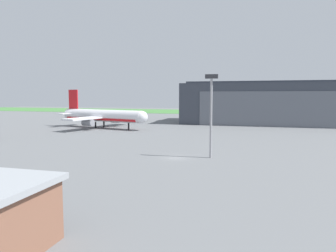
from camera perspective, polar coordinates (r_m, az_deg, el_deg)
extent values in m
plane|color=slate|center=(60.55, 1.44, -5.76)|extent=(440.00, 440.00, 0.00)
cube|color=#46813E|center=(222.85, 11.77, 2.47)|extent=(440.00, 56.00, 0.08)
cube|color=#383D47|center=(140.97, 17.83, 3.91)|extent=(70.67, 34.40, 16.68)
cube|color=slate|center=(123.71, 18.13, 2.92)|extent=(53.71, 0.30, 13.34)
cube|color=#383D47|center=(141.03, 17.94, 7.54)|extent=(70.67, 8.26, 1.20)
cylinder|color=silver|center=(116.21, -11.79, 1.88)|extent=(34.38, 12.57, 4.29)
sphere|color=silver|center=(105.65, -4.78, 1.61)|extent=(4.12, 4.12, 4.12)
sphere|color=silver|center=(128.22, -17.57, 2.07)|extent=(3.34, 3.34, 3.34)
cube|color=red|center=(116.29, -11.78, 1.30)|extent=(31.72, 11.94, 0.75)
cube|color=red|center=(126.01, -16.80, 4.67)|extent=(4.43, 1.48, 7.29)
cube|color=silver|center=(124.51, -18.01, 2.16)|extent=(4.47, 6.58, 0.28)
cube|color=silver|center=(128.90, -15.91, 2.33)|extent=(4.47, 6.58, 0.28)
cube|color=silver|center=(110.39, -15.04, 1.33)|extent=(9.01, 15.90, 0.56)
cube|color=silver|center=(123.30, -9.36, 1.88)|extent=(9.01, 15.90, 0.56)
cylinder|color=gray|center=(110.80, -14.29, 0.60)|extent=(4.53, 3.28, 2.36)
cylinder|color=gray|center=(121.98, -9.41, 1.14)|extent=(4.53, 3.28, 2.36)
cylinder|color=black|center=(109.12, -7.15, -0.05)|extent=(0.56, 0.56, 2.41)
cylinder|color=black|center=(115.73, -13.01, 0.17)|extent=(0.56, 0.56, 2.41)
cylinder|color=black|center=(119.06, -11.54, 0.35)|extent=(0.56, 0.56, 2.41)
cylinder|color=#99999E|center=(59.95, 7.81, 1.33)|extent=(0.44, 0.44, 15.02)
cube|color=#333338|center=(59.88, 7.91, 8.90)|extent=(2.40, 0.50, 0.80)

